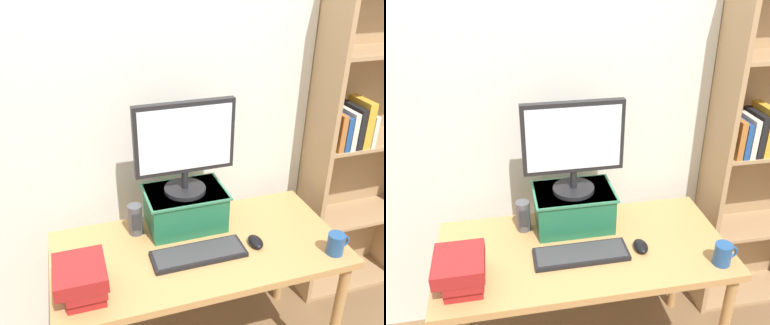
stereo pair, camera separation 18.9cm
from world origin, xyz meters
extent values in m
cube|color=silver|center=(0.00, 0.49, 1.30)|extent=(7.00, 0.08, 2.60)
cube|color=#B7844C|center=(0.00, 0.00, 0.75)|extent=(1.36, 0.66, 0.04)
cylinder|color=#B7844C|center=(-0.63, 0.28, 0.37)|extent=(0.05, 0.05, 0.73)
cylinder|color=#B7844C|center=(0.63, 0.28, 0.37)|extent=(0.05, 0.05, 0.73)
cube|color=tan|center=(0.80, 0.31, 1.03)|extent=(0.03, 0.28, 2.05)
cube|color=tan|center=(1.14, 0.45, 1.03)|extent=(0.71, 0.01, 2.05)
cube|color=tan|center=(1.14, 0.31, 0.01)|extent=(0.65, 0.27, 0.02)
cube|color=tan|center=(1.14, 0.31, 0.52)|extent=(0.65, 0.27, 0.02)
cube|color=#AD662D|center=(0.86, 0.28, 1.15)|extent=(0.03, 0.20, 0.21)
cube|color=navy|center=(0.90, 0.28, 1.14)|extent=(0.03, 0.20, 0.19)
cube|color=silver|center=(0.93, 0.28, 1.15)|extent=(0.03, 0.20, 0.21)
cube|color=black|center=(0.97, 0.28, 1.16)|extent=(0.03, 0.20, 0.23)
cube|color=gold|center=(1.02, 0.28, 1.18)|extent=(0.05, 0.20, 0.26)
cube|color=silver|center=(1.06, 0.28, 1.14)|extent=(0.03, 0.20, 0.18)
cube|color=#1E6642|center=(-0.01, 0.19, 0.87)|extent=(0.37, 0.26, 0.20)
cube|color=#337A56|center=(-0.01, 0.19, 0.96)|extent=(0.40, 0.27, 0.01)
cylinder|color=black|center=(-0.01, 0.19, 0.98)|extent=(0.20, 0.20, 0.02)
cylinder|color=black|center=(-0.01, 0.19, 1.03)|extent=(0.03, 0.03, 0.09)
cube|color=black|center=(-0.01, 0.19, 1.25)|extent=(0.48, 0.04, 0.35)
cube|color=silver|center=(-0.01, 0.17, 1.25)|extent=(0.44, 0.00, 0.31)
cube|color=black|center=(-0.02, -0.06, 0.78)|extent=(0.43, 0.15, 0.02)
cube|color=#333335|center=(-0.02, -0.06, 0.79)|extent=(0.41, 0.13, 0.00)
ellipsoid|color=black|center=(0.26, -0.07, 0.79)|extent=(0.06, 0.10, 0.04)
cube|color=maroon|center=(-0.54, -0.13, 0.79)|extent=(0.15, 0.24, 0.05)
cube|color=maroon|center=(-0.53, -0.15, 0.83)|extent=(0.16, 0.23, 0.04)
cube|color=maroon|center=(-0.55, -0.15, 0.88)|extent=(0.21, 0.23, 0.06)
cylinder|color=#234C84|center=(0.58, -0.23, 0.82)|extent=(0.08, 0.08, 0.10)
torus|color=#234C84|center=(0.62, -0.23, 0.83)|extent=(0.07, 0.01, 0.07)
cylinder|color=#4C4C51|center=(-0.26, 0.20, 0.85)|extent=(0.07, 0.07, 0.16)
cube|color=#2D2D30|center=(-0.26, 0.16, 0.86)|extent=(0.04, 0.00, 0.09)
camera|label=1|loc=(-0.52, -1.54, 2.04)|focal=40.00mm
camera|label=2|loc=(-0.33, -1.58, 2.04)|focal=40.00mm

